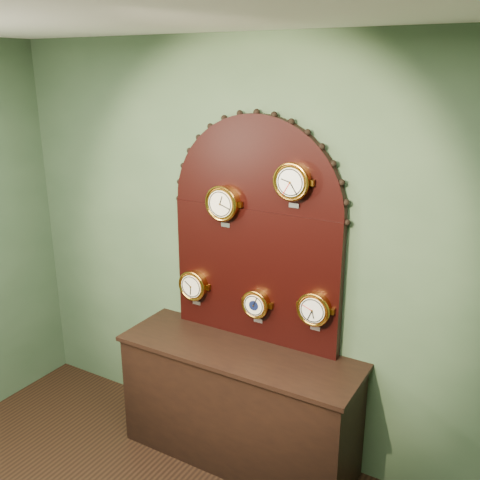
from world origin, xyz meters
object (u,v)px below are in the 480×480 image
Objects in this scene: roman_clock at (223,203)px; shop_counter at (239,406)px; barometer at (256,304)px; tide_clock at (314,309)px; display_board at (256,225)px; hygrometer at (194,285)px; arabic_clock at (292,181)px.

shop_counter is at bearing -36.47° from roman_clock.
tide_clock is at bearing -0.07° from barometer.
shop_counter is at bearing -106.06° from barometer.
display_board is 0.52m from barometer.
barometer is (0.50, 0.00, -0.03)m from hygrometer.
hygrometer is at bearing 179.90° from roman_clock.
arabic_clock reaches higher than tide_clock.
display_board reaches higher than shop_counter.
shop_counter is at bearing -90.00° from display_board.
tide_clock is (0.45, 0.15, 0.77)m from shop_counter.
arabic_clock is (0.49, 0.00, 0.19)m from roman_clock.
display_board is at bearing 90.00° from shop_counter.
shop_counter is 5.57× the size of roman_clock.
barometer is 0.41m from tide_clock.
roman_clock is at bearing 143.53° from shop_counter.
display_board is 0.67m from hygrometer.
display_board is at bearing 8.30° from hygrometer.
shop_counter is 5.92× the size of hygrometer.
roman_clock is at bearing -179.96° from tide_clock.
shop_counter is 0.91m from tide_clock.
roman_clock is 0.52m from arabic_clock.
tide_clock reaches higher than shop_counter.
hygrometer is at bearing 179.97° from arabic_clock.
arabic_clock is (0.28, -0.07, 0.33)m from display_board.
arabic_clock is at bearing -179.89° from tide_clock.
roman_clock reaches higher than shop_counter.
roman_clock is 1.06× the size of hygrometer.
display_board reaches higher than arabic_clock.
arabic_clock reaches higher than roman_clock.
roman_clock is at bearing -162.12° from display_board.
barometer is at bearing -56.07° from display_board.
hygrometer is 0.50m from barometer.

